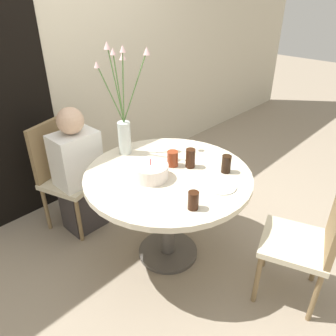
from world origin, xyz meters
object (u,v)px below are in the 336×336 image
at_px(side_plate, 220,186).
at_px(chair_right_flank, 63,170).
at_px(chair_far_back, 311,237).
at_px(drink_glass_2, 226,164).
at_px(flower_vase, 124,120).
at_px(drink_glass_1, 190,158).
at_px(person_guest, 79,176).
at_px(drink_glass_3, 173,159).
at_px(birthday_cake, 151,172).
at_px(drink_glass_0, 193,200).

bearing_deg(side_plate, chair_right_flank, 107.55).
xyz_separation_m(chair_far_back, drink_glass_2, (-0.03, 0.62, 0.27)).
height_order(flower_vase, drink_glass_1, flower_vase).
relative_size(chair_right_flank, person_guest, 0.85).
distance_m(drink_glass_1, drink_glass_3, 0.12).
relative_size(birthday_cake, drink_glass_3, 2.10).
xyz_separation_m(birthday_cake, side_plate, (0.23, -0.39, -0.04)).
bearing_deg(drink_glass_1, drink_glass_0, -138.03).
distance_m(birthday_cake, drink_glass_1, 0.30).
xyz_separation_m(flower_vase, drink_glass_3, (0.09, -0.39, -0.21)).
bearing_deg(side_plate, birthday_cake, 120.12).
height_order(flower_vase, drink_glass_3, flower_vase).
bearing_deg(person_guest, birthday_cake, -80.39).
bearing_deg(chair_far_back, flower_vase, -96.39).
xyz_separation_m(flower_vase, drink_glass_2, (0.27, -0.71, -0.20)).
height_order(drink_glass_2, drink_glass_3, drink_glass_2).
xyz_separation_m(side_plate, drink_glass_1, (0.06, 0.30, 0.06)).
xyz_separation_m(flower_vase, drink_glass_0, (-0.19, -0.81, -0.21)).
bearing_deg(drink_glass_2, flower_vase, 110.98).
xyz_separation_m(chair_far_back, drink_glass_1, (-0.14, 0.84, 0.28)).
relative_size(flower_vase, side_plate, 3.87).
bearing_deg(person_guest, chair_far_back, -71.33).
bearing_deg(birthday_cake, side_plate, -59.88).
height_order(drink_glass_1, drink_glass_2, drink_glass_1).
bearing_deg(birthday_cake, drink_glass_1, -17.33).
bearing_deg(drink_glass_0, chair_right_flank, 94.67).
bearing_deg(drink_glass_1, birthday_cake, 162.67).
bearing_deg(drink_glass_0, drink_glass_1, 41.97).
distance_m(chair_right_flank, birthday_cake, 0.92).
height_order(chair_right_flank, person_guest, person_guest).
bearing_deg(side_plate, drink_glass_0, -176.12).
bearing_deg(drink_glass_0, drink_glass_3, 55.81).
bearing_deg(drink_glass_1, drink_glass_2, -63.07).
relative_size(chair_far_back, birthday_cake, 3.93).
height_order(chair_far_back, person_guest, person_guest).
bearing_deg(person_guest, drink_glass_3, -64.01).
height_order(drink_glass_3, person_guest, person_guest).
bearing_deg(birthday_cake, person_guest, 99.61).
bearing_deg(drink_glass_3, drink_glass_2, -60.50).
xyz_separation_m(flower_vase, person_guest, (-0.25, 0.31, -0.48)).
relative_size(side_plate, drink_glass_1, 1.49).
xyz_separation_m(birthday_cake, drink_glass_3, (0.22, 0.01, 0.01)).
relative_size(chair_right_flank, drink_glass_3, 8.26).
distance_m(birthday_cake, side_plate, 0.45).
relative_size(birthday_cake, drink_glass_1, 1.69).
xyz_separation_m(side_plate, drink_glass_0, (-0.29, -0.02, 0.05)).
distance_m(chair_far_back, drink_glass_1, 0.90).
distance_m(drink_glass_2, drink_glass_3, 0.37).
height_order(chair_right_flank, drink_glass_0, chair_right_flank).
xyz_separation_m(chair_far_back, flower_vase, (-0.30, 1.33, 0.48)).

